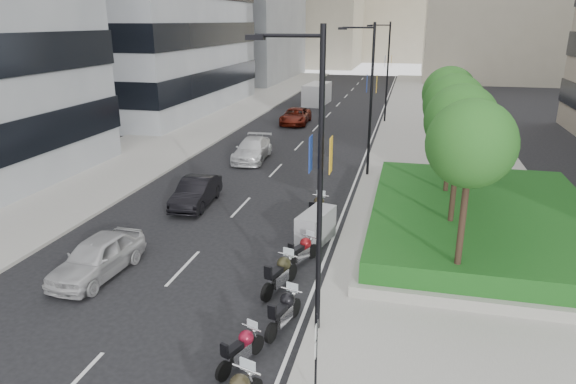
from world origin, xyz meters
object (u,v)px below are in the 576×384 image
(motorcycle_1, at_px, (241,349))
(motorcycle_6, at_px, (317,209))
(car_a, at_px, (97,257))
(car_b, at_px, (196,192))
(delivery_van, at_px, (317,95))
(lamp_post_2, at_px, (386,67))
(lamp_post_0, at_px, (315,173))
(motorcycle_2, at_px, (284,311))
(parking_sign, at_px, (316,352))
(car_c, at_px, (252,149))
(motorcycle_3, at_px, (280,274))
(lamp_post_1, at_px, (369,93))
(motorcycle_5, at_px, (316,227))
(motorcycle_4, at_px, (302,251))
(car_d, at_px, (295,116))

(motorcycle_1, bearing_deg, motorcycle_6, 20.78)
(car_a, height_order, car_b, car_a)
(delivery_van, bearing_deg, lamp_post_2, -44.89)
(lamp_post_0, xyz_separation_m, car_a, (-8.47, 1.75, -4.32))
(motorcycle_2, bearing_deg, lamp_post_0, -73.56)
(lamp_post_2, distance_m, parking_sign, 38.18)
(motorcycle_2, relative_size, car_c, 0.43)
(motorcycle_1, height_order, delivery_van, delivery_van)
(lamp_post_2, relative_size, motorcycle_3, 3.94)
(lamp_post_1, distance_m, motorcycle_5, 11.38)
(motorcycle_2, xyz_separation_m, motorcycle_4, (-0.37, 4.42, -0.03))
(motorcycle_6, bearing_deg, motorcycle_4, -170.36)
(lamp_post_0, height_order, lamp_post_1, same)
(motorcycle_5, distance_m, car_d, 26.79)
(parking_sign, bearing_deg, motorcycle_5, 100.49)
(motorcycle_4, bearing_deg, lamp_post_2, 21.75)
(motorcycle_3, height_order, delivery_van, delivery_van)
(motorcycle_2, distance_m, car_b, 12.07)
(lamp_post_2, bearing_deg, car_a, -104.28)
(delivery_van, bearing_deg, motorcycle_1, -77.85)
(motorcycle_6, bearing_deg, delivery_van, 17.12)
(motorcycle_5, bearing_deg, motorcycle_4, -170.28)
(car_c, bearing_deg, delivery_van, 86.62)
(lamp_post_2, bearing_deg, motorcycle_2, -91.43)
(motorcycle_2, distance_m, motorcycle_5, 6.59)
(car_a, height_order, car_d, car_a)
(lamp_post_1, bearing_deg, motorcycle_6, -100.37)
(motorcycle_1, relative_size, motorcycle_5, 0.76)
(motorcycle_1, xyz_separation_m, motorcycle_4, (0.33, 6.47, 0.03))
(lamp_post_0, height_order, car_c, lamp_post_0)
(motorcycle_2, relative_size, delivery_van, 0.38)
(motorcycle_4, height_order, motorcycle_5, motorcycle_5)
(motorcycle_6, bearing_deg, motorcycle_2, -169.50)
(motorcycle_3, bearing_deg, car_a, 110.29)
(motorcycle_2, bearing_deg, car_c, 33.79)
(motorcycle_3, xyz_separation_m, car_d, (-6.26, 30.24, 0.10))
(motorcycle_2, height_order, car_d, car_d)
(car_b, bearing_deg, lamp_post_2, 68.75)
(lamp_post_0, bearing_deg, car_d, 103.56)
(parking_sign, bearing_deg, car_d, 103.46)
(motorcycle_6, height_order, delivery_van, delivery_van)
(parking_sign, height_order, car_d, parking_sign)
(lamp_post_2, xyz_separation_m, car_b, (-7.95, -25.26, -4.35))
(motorcycle_2, xyz_separation_m, car_a, (-7.59, 1.79, 0.16))
(motorcycle_3, bearing_deg, motorcycle_6, 15.38)
(parking_sign, xyz_separation_m, car_d, (-8.49, 35.48, -0.74))
(motorcycle_4, relative_size, motorcycle_6, 0.83)
(lamp_post_0, xyz_separation_m, car_b, (-7.95, 9.74, -4.35))
(motorcycle_6, distance_m, car_a, 10.00)
(motorcycle_2, distance_m, car_a, 7.80)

